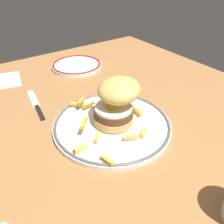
{
  "coord_description": "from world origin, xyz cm",
  "views": [
    {
      "loc": [
        32.43,
        -30.13,
        36.55
      ],
      "look_at": [
        -5.84,
        -3.46,
        4.6
      ],
      "focal_mm": 37.39,
      "sensor_mm": 36.0,
      "label": 1
    }
  ],
  "objects_px": {
    "burger": "(116,101)",
    "knife": "(37,106)",
    "dinner_plate": "(112,124)",
    "side_plate": "(77,65)",
    "napkin": "(6,80)"
  },
  "relations": [
    {
      "from": "dinner_plate",
      "to": "knife",
      "type": "relative_size",
      "value": 1.63
    },
    {
      "from": "burger",
      "to": "side_plate",
      "type": "relative_size",
      "value": 0.7
    },
    {
      "from": "side_plate",
      "to": "napkin",
      "type": "relative_size",
      "value": 1.55
    },
    {
      "from": "burger",
      "to": "knife",
      "type": "height_order",
      "value": "burger"
    },
    {
      "from": "burger",
      "to": "knife",
      "type": "distance_m",
      "value": 0.25
    },
    {
      "from": "napkin",
      "to": "dinner_plate",
      "type": "bearing_deg",
      "value": 19.86
    },
    {
      "from": "burger",
      "to": "dinner_plate",
      "type": "bearing_deg",
      "value": -83.23
    },
    {
      "from": "dinner_plate",
      "to": "burger",
      "type": "relative_size",
      "value": 2.24
    },
    {
      "from": "burger",
      "to": "napkin",
      "type": "relative_size",
      "value": 1.09
    },
    {
      "from": "dinner_plate",
      "to": "side_plate",
      "type": "bearing_deg",
      "value": 165.18
    },
    {
      "from": "dinner_plate",
      "to": "knife",
      "type": "distance_m",
      "value": 0.24
    },
    {
      "from": "dinner_plate",
      "to": "side_plate",
      "type": "height_order",
      "value": "same"
    },
    {
      "from": "dinner_plate",
      "to": "napkin",
      "type": "xyz_separation_m",
      "value": [
        -0.42,
        -0.15,
        -0.01
      ]
    },
    {
      "from": "dinner_plate",
      "to": "napkin",
      "type": "height_order",
      "value": "dinner_plate"
    },
    {
      "from": "knife",
      "to": "dinner_plate",
      "type": "bearing_deg",
      "value": 31.57
    }
  ]
}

